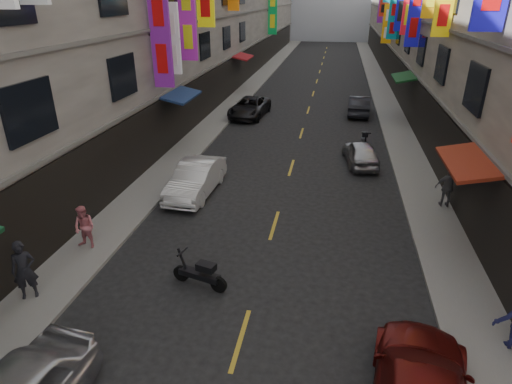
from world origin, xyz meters
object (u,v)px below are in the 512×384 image
at_px(scooter_far_right, 365,140).
at_px(car_right_mid, 361,153).
at_px(scooter_crossing, 200,274).
at_px(car_right_far, 359,105).
at_px(pedestrian_lnear, 24,270).
at_px(pedestrian_lfar, 85,227).
at_px(pedestrian_rfar, 448,187).
at_px(car_left_mid, 196,178).
at_px(car_left_far, 250,107).

bearing_deg(scooter_far_right, car_right_mid, 83.15).
relative_size(scooter_crossing, car_right_far, 0.43).
distance_m(scooter_crossing, car_right_mid, 12.30).
xyz_separation_m(scooter_crossing, car_right_mid, (5.03, 11.22, 0.17)).
relative_size(pedestrian_lnear, pedestrian_lfar, 1.16).
bearing_deg(pedestrian_rfar, scooter_crossing, 38.56).
distance_m(pedestrian_lnear, pedestrian_rfar, 15.19).
relative_size(scooter_crossing, car_right_mid, 0.49).
xyz_separation_m(scooter_crossing, scooter_far_right, (5.36, 13.88, 0.00)).
height_order(pedestrian_lnear, pedestrian_lfar, pedestrian_lnear).
bearing_deg(pedestrian_lfar, car_left_mid, 73.55).
height_order(car_left_mid, car_right_mid, car_left_mid).
xyz_separation_m(car_left_far, pedestrian_lfar, (-1.99, -18.25, 0.22)).
bearing_deg(pedestrian_lnear, pedestrian_lfar, 53.47).
xyz_separation_m(scooter_crossing, car_right_far, (5.27, 21.38, 0.24)).
relative_size(scooter_far_right, pedestrian_lnear, 1.02).
distance_m(car_left_far, car_right_mid, 11.08).
bearing_deg(pedestrian_lnear, car_right_far, 34.72).
bearing_deg(scooter_far_right, pedestrian_lfar, 52.73).
bearing_deg(pedestrian_lfar, pedestrian_lnear, -87.17).
height_order(scooter_crossing, car_right_far, car_right_far).
distance_m(car_right_far, pedestrian_lnear, 24.88).
bearing_deg(scooter_far_right, car_right_far, -89.07).
bearing_deg(car_right_mid, car_right_far, -99.60).
xyz_separation_m(scooter_far_right, car_left_mid, (-7.48, -7.59, 0.26)).
bearing_deg(scooter_crossing, car_right_far, 0.81).
relative_size(car_left_far, pedestrian_lfar, 3.13).
relative_size(scooter_far_right, car_right_far, 0.43).
bearing_deg(pedestrian_rfar, car_right_far, -79.25).
distance_m(scooter_crossing, pedestrian_lnear, 4.84).
relative_size(scooter_far_right, pedestrian_rfar, 1.09).
bearing_deg(scooter_crossing, pedestrian_lnear, 122.41).
distance_m(pedestrian_lnear, pedestrian_lfar, 2.70).
xyz_separation_m(car_left_mid, car_right_far, (7.40, 15.09, -0.02)).
height_order(car_left_far, car_right_far, car_right_far).
distance_m(car_left_far, pedestrian_lnear, 21.05).
relative_size(car_right_far, pedestrian_lnear, 2.34).
bearing_deg(car_left_far, pedestrian_lfar, -91.25).
distance_m(scooter_crossing, car_left_mid, 6.64).
xyz_separation_m(car_left_mid, pedestrian_rfar, (10.35, 0.43, 0.24)).
height_order(car_left_far, car_right_mid, car_left_far).
height_order(scooter_far_right, car_right_far, car_right_far).
height_order(scooter_crossing, car_left_mid, car_left_mid).
distance_m(car_right_mid, pedestrian_rfar, 5.54).
distance_m(scooter_crossing, scooter_far_right, 14.87).
bearing_deg(scooter_far_right, pedestrian_rfar, 112.09).
bearing_deg(car_left_mid, car_right_far, 66.53).
height_order(car_left_far, pedestrian_rfar, pedestrian_rfar).
xyz_separation_m(scooter_far_right, pedestrian_lnear, (-9.94, -15.34, 0.56)).
height_order(scooter_far_right, car_left_mid, car_left_mid).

